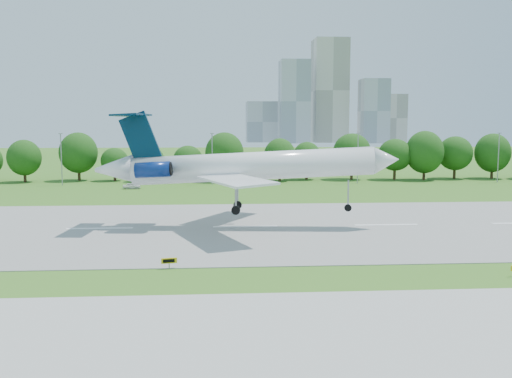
{
  "coord_description": "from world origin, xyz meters",
  "views": [
    {
      "loc": [
        16.11,
        -53.15,
        14.28
      ],
      "look_at": [
        21.0,
        18.0,
        6.14
      ],
      "focal_mm": 40.0,
      "sensor_mm": 36.0,
      "label": 1
    }
  ],
  "objects": [
    {
      "name": "ground",
      "position": [
        0.0,
        0.0,
        0.0
      ],
      "size": [
        600.0,
        600.0,
        0.0
      ],
      "primitive_type": "plane",
      "color": "#31681B",
      "rests_on": "ground"
    },
    {
      "name": "runway",
      "position": [
        0.0,
        25.0,
        0.04
      ],
      "size": [
        400.0,
        45.0,
        0.08
      ],
      "primitive_type": "cube",
      "color": "gray",
      "rests_on": "ground"
    },
    {
      "name": "tree_line",
      "position": [
        0.0,
        92.0,
        6.19
      ],
      "size": [
        288.4,
        8.4,
        10.4
      ],
      "color": "#382314",
      "rests_on": "ground"
    },
    {
      "name": "light_poles",
      "position": [
        -2.5,
        82.0,
        6.34
      ],
      "size": [
        175.9,
        0.25,
        12.19
      ],
      "color": "gray",
      "rests_on": "ground"
    },
    {
      "name": "skyline",
      "position": [
        100.16,
        390.61,
        30.46
      ],
      "size": [
        127.0,
        52.0,
        80.0
      ],
      "color": "#B2B2B7",
      "rests_on": "ground"
    },
    {
      "name": "airliner",
      "position": [
        18.92,
        25.18,
        8.59
      ],
      "size": [
        42.23,
        30.63,
        13.99
      ],
      "rotation": [
        0.0,
        -0.05,
        -0.09
      ],
      "color": "white",
      "rests_on": "ground"
    },
    {
      "name": "taxi_sign_centre",
      "position": [
        11.3,
        2.53,
        0.81
      ],
      "size": [
        1.57,
        0.49,
        1.1
      ],
      "rotation": [
        0.0,
        0.0,
        0.2
      ],
      "color": "gray",
      "rests_on": "ground"
    },
    {
      "name": "service_vehicle_b",
      "position": [
        -2.78,
        73.85,
        0.66
      ],
      "size": [
        3.95,
        1.74,
        1.33
      ],
      "primitive_type": "imported",
      "rotation": [
        0.0,
        0.0,
        1.62
      ],
      "color": "silver",
      "rests_on": "ground"
    }
  ]
}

